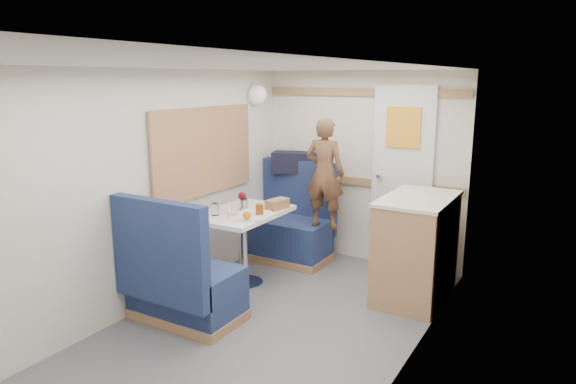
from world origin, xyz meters
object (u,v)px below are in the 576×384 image
Objects in this scene: orange_fruit at (247,215)px; pepper_grinder at (246,203)px; dome_light at (257,95)px; cheese_block at (233,214)px; bread_loaf at (277,204)px; tumbler_left at (215,209)px; bench_near at (181,286)px; salt_grinder at (229,207)px; bench_far at (290,231)px; dinette_table at (243,227)px; beer_glass at (260,210)px; wine_glass at (242,197)px; tray at (250,215)px; person at (325,173)px; duffel_bag at (295,162)px; galley_counter at (416,247)px; tumbler_right at (243,205)px.

orange_fruit is 0.49m from pepper_grinder.
dome_light reaches higher than cheese_block.
tumbler_left is at bearing -127.32° from bread_loaf.
bread_loaf is (0.36, 0.47, -0.01)m from tumbler_left.
dome_light reaches higher than bench_near.
bench_far is at bearing 83.69° from salt_grinder.
cheese_block reaches higher than dinette_table.
beer_glass is (0.18, 0.15, 0.02)m from cheese_block.
wine_glass is (-0.05, -0.81, 0.54)m from bench_far.
cheese_block is 0.82× the size of beer_glass.
pepper_grinder is at bearing 132.09° from tray.
person is at bearing 73.94° from beer_glass.
tumbler_left is at bearing 175.86° from orange_fruit.
tray reaches higher than dinette_table.
dinette_table is at bearing 146.09° from tray.
duffel_bag is at bearing 95.60° from cheese_block.
cheese_block is (0.13, -1.33, -0.26)m from duffel_bag.
dinette_table is 8.22× the size of beer_glass.
bench_near reaches higher than galley_counter.
bread_loaf is at bearing 61.02° from person.
dinette_table is 5.48× the size of wine_glass.
person is 9.85× the size of beer_glass.
salt_grinder is at bearing -108.58° from duffel_bag.
orange_fruit is at bearing 72.59° from person.
tumbler_right is at bearing -26.19° from wine_glass.
tumbler_left is at bearing -101.82° from salt_grinder.
tumbler_left is (-0.14, -0.23, 0.21)m from dinette_table.
bread_loaf is (0.18, 0.46, 0.01)m from cheese_block.
orange_fruit is 0.43× the size of wine_glass.
duffel_bag is 2.84× the size of wine_glass.
bench_near reaches higher than cheese_block.
tray is at bearing 46.33° from cheese_block.
bench_far is 10.58× the size of tumbler_right.
pepper_grinder reaches higher than orange_fruit.
bench_near reaches higher than tray.
duffel_bag is 1.37m from tumbler_left.
salt_grinder is (-0.10, -0.07, 0.20)m from dinette_table.
bench_far is 1.07m from tray.
dinette_table is 9.97× the size of cheese_block.
dome_light is 2.43× the size of salt_grinder.
beer_glass is 0.50× the size of bread_loaf.
tumbler_right is at bearing 51.39° from person.
orange_fruit is 0.87× the size of salt_grinder.
dome_light is at bearing 119.65° from tray.
wine_glass is 0.16m from salt_grinder.
person is 0.88m from wine_glass.
dinette_table is 0.40m from orange_fruit.
bench_far is at bearing 90.00° from dinette_table.
tumbler_left is at bearing 102.22° from bench_near.
tray is at bearing 78.73° from bench_near.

